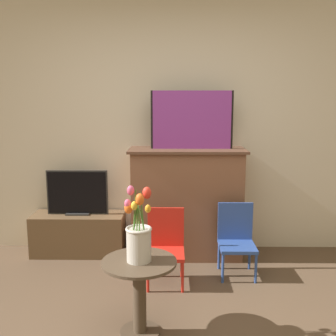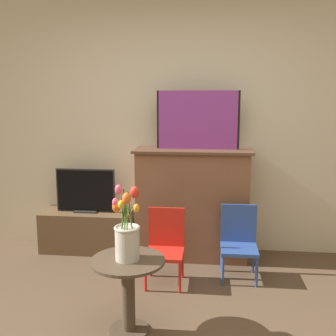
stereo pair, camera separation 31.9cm
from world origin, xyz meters
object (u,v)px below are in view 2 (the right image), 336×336
at_px(painting, 198,120).
at_px(vase_tulips, 127,236).
at_px(tv_monitor, 86,191).
at_px(chair_red, 165,244).
at_px(chair_blue, 239,239).

bearing_deg(painting, vase_tulips, -106.20).
relative_size(painting, tv_monitor, 1.29).
bearing_deg(vase_tulips, chair_red, 78.50).
bearing_deg(chair_red, painting, 68.00).
bearing_deg(chair_blue, vase_tulips, -129.55).
bearing_deg(chair_red, vase_tulips, -101.50).
bearing_deg(tv_monitor, painting, -0.95).
bearing_deg(vase_tulips, painting, 73.80).
distance_m(tv_monitor, chair_red, 1.14).
height_order(tv_monitor, chair_red, tv_monitor).
xyz_separation_m(tv_monitor, chair_red, (0.91, -0.63, -0.29)).
xyz_separation_m(tv_monitor, vase_tulips, (0.75, -1.42, 0.05)).
height_order(chair_red, vase_tulips, vase_tulips).
height_order(chair_blue, vase_tulips, vase_tulips).
height_order(chair_red, chair_blue, same).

